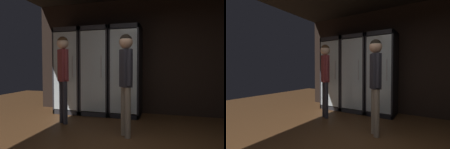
# 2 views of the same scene
# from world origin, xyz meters

# --- Properties ---
(wall_back) EXTENTS (6.00, 0.06, 2.80)m
(wall_back) POSITION_xyz_m (0.00, 3.03, 1.40)
(wall_back) COLOR black
(wall_back) RESTS_ON ground
(cooler_far_left) EXTENTS (0.68, 0.67, 2.08)m
(cooler_far_left) POSITION_xyz_m (-1.92, 2.70, 1.02)
(cooler_far_left) COLOR #2B2B30
(cooler_far_left) RESTS_ON ground
(cooler_left) EXTENTS (0.68, 0.67, 2.08)m
(cooler_left) POSITION_xyz_m (-1.21, 2.70, 1.02)
(cooler_left) COLOR #2B2B30
(cooler_left) RESTS_ON ground
(cooler_center) EXTENTS (0.68, 0.67, 2.08)m
(cooler_center) POSITION_xyz_m (-0.51, 2.70, 1.02)
(cooler_center) COLOR black
(cooler_center) RESTS_ON ground
(shopper_near) EXTENTS (0.28, 0.23, 1.75)m
(shopper_near) POSITION_xyz_m (-1.61, 1.72, 1.15)
(shopper_near) COLOR #2D2D38
(shopper_near) RESTS_ON ground
(shopper_far) EXTENTS (0.24, 0.27, 1.68)m
(shopper_far) POSITION_xyz_m (-0.24, 1.33, 1.08)
(shopper_far) COLOR gray
(shopper_far) RESTS_ON ground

